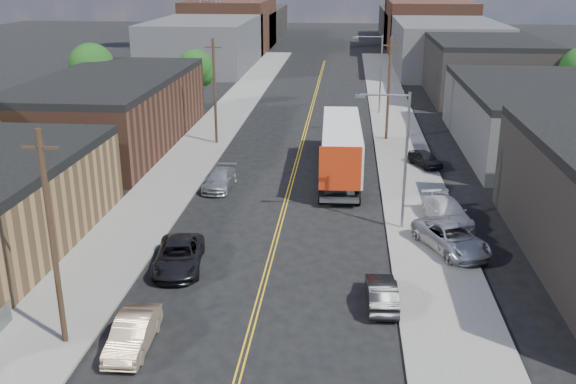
% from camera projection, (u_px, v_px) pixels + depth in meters
% --- Properties ---
extents(ground, '(260.00, 260.00, 0.00)m').
position_uv_depth(ground, '(310.00, 113.00, 75.39)').
color(ground, black).
rests_on(ground, ground).
extents(centerline, '(0.32, 120.00, 0.01)m').
position_uv_depth(centerline, '(301.00, 146.00, 61.29)').
color(centerline, gold).
rests_on(centerline, ground).
extents(sidewalk_left, '(5.00, 140.00, 0.15)m').
position_uv_depth(sidewalk_left, '(204.00, 143.00, 62.08)').
color(sidewalk_left, slate).
rests_on(sidewalk_left, ground).
extents(sidewalk_right, '(5.00, 140.00, 0.15)m').
position_uv_depth(sidewalk_right, '(402.00, 148.00, 60.45)').
color(sidewalk_right, slate).
rests_on(sidewalk_right, ground).
extents(warehouse_brown, '(12.00, 26.00, 6.60)m').
position_uv_depth(warehouse_brown, '(112.00, 111.00, 60.81)').
color(warehouse_brown, '#46281C').
rests_on(warehouse_brown, ground).
extents(industrial_right_b, '(14.00, 24.00, 6.10)m').
position_uv_depth(industrial_right_b, '(539.00, 117.00, 59.32)').
color(industrial_right_b, '#3B3B3D').
rests_on(industrial_right_b, ground).
extents(industrial_right_c, '(14.00, 22.00, 7.60)m').
position_uv_depth(industrial_right_c, '(485.00, 68.00, 83.51)').
color(industrial_right_c, black).
rests_on(industrial_right_c, ground).
extents(skyline_left_a, '(16.00, 30.00, 8.00)m').
position_uv_depth(skyline_left_a, '(205.00, 43.00, 108.68)').
color(skyline_left_a, '#3B3B3D').
rests_on(skyline_left_a, ground).
extents(skyline_right_a, '(16.00, 30.00, 8.00)m').
position_uv_depth(skyline_right_a, '(445.00, 46.00, 105.23)').
color(skyline_right_a, '#3B3B3D').
rests_on(skyline_right_a, ground).
extents(skyline_left_b, '(16.00, 26.00, 10.00)m').
position_uv_depth(skyline_left_b, '(231.00, 25.00, 131.84)').
color(skyline_left_b, '#46281C').
rests_on(skyline_left_b, ground).
extents(skyline_right_b, '(16.00, 26.00, 10.00)m').
position_uv_depth(skyline_right_b, '(428.00, 26.00, 128.40)').
color(skyline_right_b, '#46281C').
rests_on(skyline_right_b, ground).
extents(skyline_left_c, '(16.00, 40.00, 7.00)m').
position_uv_depth(skyline_left_c, '(246.00, 24.00, 151.13)').
color(skyline_left_c, black).
rests_on(skyline_left_c, ground).
extents(skyline_right_c, '(16.00, 40.00, 7.00)m').
position_uv_depth(skyline_right_c, '(417.00, 26.00, 147.69)').
color(skyline_right_c, black).
rests_on(skyline_right_c, ground).
extents(streetlight_near, '(3.39, 0.25, 9.00)m').
position_uv_depth(streetlight_near, '(400.00, 150.00, 40.08)').
color(streetlight_near, gray).
rests_on(streetlight_near, ground).
extents(streetlight_far, '(3.39, 0.25, 9.00)m').
position_uv_depth(streetlight_far, '(377.00, 68.00, 72.97)').
color(streetlight_far, gray).
rests_on(streetlight_far, ground).
extents(utility_pole_left_near, '(1.60, 0.26, 10.00)m').
position_uv_depth(utility_pole_left_near, '(52.00, 239.00, 27.40)').
color(utility_pole_left_near, black).
rests_on(utility_pole_left_near, ground).
extents(utility_pole_left_far, '(1.60, 0.26, 10.00)m').
position_uv_depth(utility_pole_left_far, '(215.00, 91.00, 60.30)').
color(utility_pole_left_far, black).
rests_on(utility_pole_left_far, ground).
extents(utility_pole_right, '(1.60, 0.26, 10.00)m').
position_uv_depth(utility_pole_right, '(389.00, 88.00, 61.70)').
color(utility_pole_right, black).
rests_on(utility_pole_right, ground).
extents(tree_left_mid, '(5.10, 5.04, 8.37)m').
position_uv_depth(tree_left_mid, '(93.00, 69.00, 70.94)').
color(tree_left_mid, black).
rests_on(tree_left_mid, ground).
extents(tree_left_far, '(4.35, 4.20, 6.97)m').
position_uv_depth(tree_left_far, '(196.00, 70.00, 76.96)').
color(tree_left_far, black).
rests_on(tree_left_far, ground).
extents(semi_truck, '(3.27, 17.28, 4.52)m').
position_uv_depth(semi_truck, '(342.00, 142.00, 52.59)').
color(semi_truck, silver).
rests_on(semi_truck, ground).
extents(car_left_b, '(1.67, 4.51, 1.47)m').
position_uv_depth(car_left_b, '(133.00, 333.00, 28.53)').
color(car_left_b, '#9A8165').
rests_on(car_left_b, ground).
extents(car_left_c, '(3.23, 5.77, 1.53)m').
position_uv_depth(car_left_c, '(179.00, 256.00, 36.14)').
color(car_left_c, black).
rests_on(car_left_c, ground).
extents(car_left_d, '(2.24, 5.04, 1.44)m').
position_uv_depth(car_left_d, '(220.00, 179.00, 49.35)').
color(car_left_d, '#9DA0A2').
rests_on(car_left_d, ground).
extents(car_right_oncoming, '(1.60, 4.24, 1.38)m').
position_uv_depth(car_right_oncoming, '(382.00, 293.00, 32.18)').
color(car_right_oncoming, black).
rests_on(car_right_oncoming, ground).
extents(car_right_lot_a, '(4.76, 6.31, 1.59)m').
position_uv_depth(car_right_lot_a, '(451.00, 238.00, 38.11)').
color(car_right_lot_a, '#ACAFB2').
rests_on(car_right_lot_a, sidewalk_right).
extents(car_right_lot_b, '(3.30, 5.71, 1.56)m').
position_uv_depth(car_right_lot_b, '(447.00, 212.00, 42.15)').
color(car_right_lot_b, silver).
rests_on(car_right_lot_b, sidewalk_right).
extents(car_right_lot_c, '(3.03, 4.10, 1.30)m').
position_uv_depth(car_right_lot_c, '(425.00, 159.00, 54.39)').
color(car_right_lot_c, black).
rests_on(car_right_lot_c, sidewalk_right).
extents(car_ahead_truck, '(2.92, 5.88, 1.60)m').
position_uv_depth(car_ahead_truck, '(338.00, 147.00, 57.90)').
color(car_ahead_truck, black).
rests_on(car_ahead_truck, ground).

